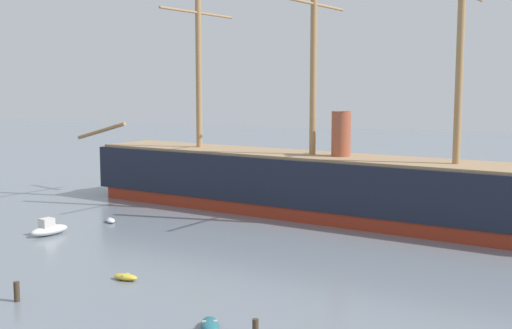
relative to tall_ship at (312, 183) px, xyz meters
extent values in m
cube|color=maroon|center=(0.00, 0.00, -3.07)|extent=(58.79, 21.40, 1.52)
cube|color=black|center=(0.00, 0.00, 0.40)|extent=(61.24, 22.30, 5.42)
ellipsoid|color=black|center=(-27.24, 6.17, -0.36)|extent=(12.47, 10.41, 6.94)
cube|color=#9E7F5B|center=(0.00, 0.00, 3.28)|extent=(59.89, 21.32, 0.33)
cylinder|color=#A37A4C|center=(-16.29, 3.69, 17.21)|extent=(0.76, 0.76, 28.19)
cylinder|color=#A37A4C|center=(-16.29, 3.69, 20.59)|extent=(3.52, 14.28, 0.30)
cylinder|color=#A37A4C|center=(0.00, 0.00, 17.21)|extent=(0.76, 0.76, 28.19)
cylinder|color=#A37A4C|center=(0.00, 0.00, 20.59)|extent=(3.52, 14.28, 0.30)
cylinder|color=#A37A4C|center=(16.29, -3.69, 17.21)|extent=(0.76, 0.76, 28.19)
cylinder|color=#A37A4C|center=(-33.90, 7.68, 4.87)|extent=(9.48, 2.65, 2.89)
cylinder|color=#9E4C33|center=(3.55, -0.81, 5.82)|extent=(2.17, 2.17, 5.42)
ellipsoid|color=#236670|center=(3.91, -37.39, -3.52)|extent=(2.20, 2.85, 0.62)
cube|color=#B2ADA3|center=(3.91, -37.39, -3.29)|extent=(0.97, 0.65, 0.10)
ellipsoid|color=gold|center=(-6.74, -30.07, -3.58)|extent=(2.18, 1.06, 0.50)
cube|color=#B2ADA3|center=(-6.74, -30.07, -3.39)|extent=(0.24, 0.80, 0.08)
ellipsoid|color=silver|center=(-22.48, -19.16, -3.34)|extent=(2.91, 4.55, 0.98)
cube|color=beige|center=(-22.57, -19.44, -2.55)|extent=(1.47, 1.57, 0.98)
ellipsoid|color=silver|center=(-20.03, -11.69, -3.58)|extent=(2.09, 2.17, 0.50)
cube|color=#4C4C51|center=(-20.03, -11.69, -3.39)|extent=(0.70, 0.67, 0.08)
ellipsoid|color=#1E284C|center=(15.11, -6.81, -3.57)|extent=(2.33, 1.42, 0.51)
cube|color=#4C4C51|center=(15.11, -6.81, -3.38)|extent=(0.38, 0.83, 0.08)
ellipsoid|color=#7FB2D6|center=(-2.66, 16.41, -3.57)|extent=(1.97, 2.32, 0.51)
cube|color=#4C4C51|center=(-2.66, 16.41, -3.38)|extent=(0.78, 0.60, 0.08)
cylinder|color=#423323|center=(-11.19, -37.23, -3.11)|extent=(0.42, 0.42, 1.44)
camera|label=1|loc=(20.55, -73.52, 11.42)|focal=46.11mm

